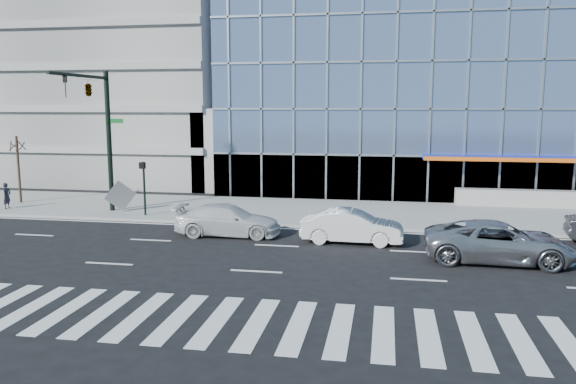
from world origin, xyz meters
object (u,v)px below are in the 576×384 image
(silver_suv, at_px, (499,242))
(ped_signal_post, at_px, (144,180))
(traffic_signal, at_px, (95,107))
(pedestrian, at_px, (7,196))
(white_sedan, at_px, (352,226))
(tilted_panel, at_px, (120,196))
(white_suv, at_px, (228,220))
(street_tree_near, at_px, (17,145))

(silver_suv, bearing_deg, ped_signal_post, 73.89)
(traffic_signal, xyz_separation_m, pedestrian, (-6.41, 0.86, -5.24))
(white_sedan, bearing_deg, tilted_panel, 73.03)
(white_suv, relative_size, pedestrian, 3.30)
(ped_signal_post, xyz_separation_m, silver_suv, (17.78, -5.94, -1.33))
(street_tree_near, distance_m, silver_suv, 28.73)
(street_tree_near, xyz_separation_m, tilted_panel, (7.68, -1.77, -2.72))
(traffic_signal, bearing_deg, tilted_panel, 59.83)
(silver_suv, distance_m, white_sedan, 6.37)
(traffic_signal, xyz_separation_m, silver_suv, (20.28, -5.57, -5.35))
(pedestrian, bearing_deg, white_suv, -102.99)
(ped_signal_post, relative_size, street_tree_near, 0.71)
(ped_signal_post, xyz_separation_m, white_suv, (5.78, -3.33, -1.40))
(ped_signal_post, height_order, street_tree_near, street_tree_near)
(traffic_signal, relative_size, white_sedan, 1.73)
(traffic_signal, height_order, white_sedan, traffic_signal)
(white_sedan, relative_size, tilted_panel, 3.56)
(traffic_signal, relative_size, white_suv, 1.57)
(silver_suv, bearing_deg, white_sedan, 72.64)
(white_suv, bearing_deg, ped_signal_post, 57.39)
(white_sedan, relative_size, pedestrian, 3.00)
(ped_signal_post, height_order, white_suv, ped_signal_post)
(street_tree_near, relative_size, pedestrian, 2.74)
(traffic_signal, relative_size, street_tree_near, 1.89)
(traffic_signal, relative_size, pedestrian, 5.18)
(ped_signal_post, bearing_deg, silver_suv, -18.48)
(silver_suv, height_order, tilted_panel, tilted_panel)
(traffic_signal, height_order, ped_signal_post, traffic_signal)
(traffic_signal, height_order, street_tree_near, traffic_signal)
(ped_signal_post, xyz_separation_m, street_tree_near, (-9.50, 2.56, 1.64))
(street_tree_near, height_order, pedestrian, street_tree_near)
(pedestrian, bearing_deg, silver_suv, -101.96)
(street_tree_near, bearing_deg, white_suv, -21.08)
(silver_suv, bearing_deg, street_tree_near, 75.07)
(ped_signal_post, relative_size, white_suv, 0.59)
(street_tree_near, bearing_deg, white_sedan, -16.61)
(ped_signal_post, xyz_separation_m, white_sedan, (11.78, -3.79, -1.38))
(traffic_signal, distance_m, ped_signal_post, 4.75)
(street_tree_near, relative_size, white_suv, 0.83)
(traffic_signal, xyz_separation_m, ped_signal_post, (2.50, 0.37, -4.02))
(silver_suv, relative_size, tilted_panel, 4.50)
(street_tree_near, distance_m, white_suv, 16.66)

